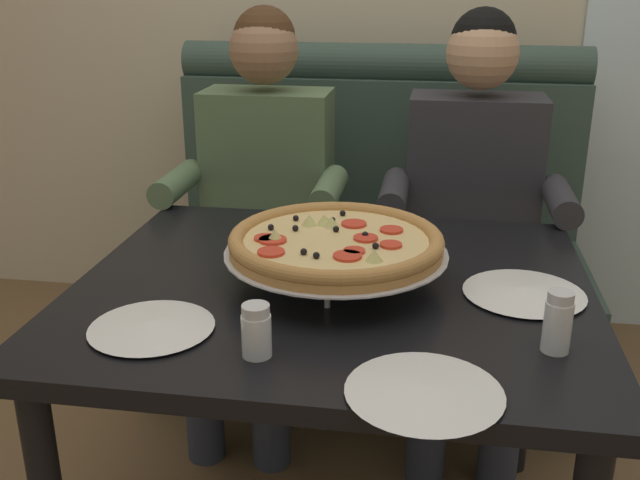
% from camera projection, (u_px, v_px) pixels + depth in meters
% --- Properties ---
extents(booth_bench, '(1.44, 0.78, 1.13)m').
position_uv_depth(booth_bench, '(370.00, 263.00, 2.57)').
color(booth_bench, '#384C42').
rests_on(booth_bench, ground_plane).
extents(dining_table, '(1.11, 0.96, 0.73)m').
position_uv_depth(dining_table, '(333.00, 320.00, 1.61)').
color(dining_table, black).
rests_on(dining_table, ground_plane).
extents(diner_left, '(0.54, 0.64, 1.27)m').
position_uv_depth(diner_left, '(261.00, 196.00, 2.27)').
color(diner_left, '#2D3342').
rests_on(diner_left, ground_plane).
extents(diner_right, '(0.54, 0.64, 1.27)m').
position_uv_depth(diner_right, '(473.00, 206.00, 2.17)').
color(diner_right, '#2D3342').
rests_on(diner_right, ground_plane).
extents(pizza, '(0.48, 0.48, 0.13)m').
position_uv_depth(pizza, '(336.00, 243.00, 1.55)').
color(pizza, silver).
rests_on(pizza, dining_table).
extents(shaker_oregano, '(0.05, 0.05, 0.10)m').
position_uv_depth(shaker_oregano, '(256.00, 334.00, 1.27)').
color(shaker_oregano, white).
rests_on(shaker_oregano, dining_table).
extents(shaker_parmesan, '(0.05, 0.05, 0.11)m').
position_uv_depth(shaker_parmesan, '(557.00, 326.00, 1.28)').
color(shaker_parmesan, white).
rests_on(shaker_parmesan, dining_table).
extents(plate_near_left, '(0.26, 0.26, 0.02)m').
position_uv_depth(plate_near_left, '(424.00, 389.00, 1.16)').
color(plate_near_left, white).
rests_on(plate_near_left, dining_table).
extents(plate_near_right, '(0.24, 0.24, 0.02)m').
position_uv_depth(plate_near_right, '(151.00, 325.00, 1.37)').
color(plate_near_right, white).
rests_on(plate_near_right, dining_table).
extents(plate_far_side, '(0.25, 0.25, 0.02)m').
position_uv_depth(plate_far_side, '(524.00, 291.00, 1.51)').
color(plate_far_side, white).
rests_on(plate_far_side, dining_table).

